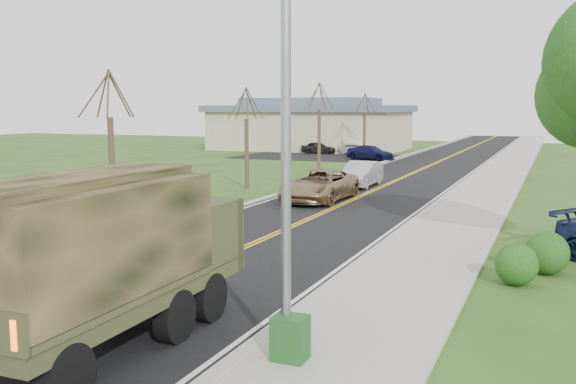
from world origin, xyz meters
The scene contains 18 objects.
ground centered at (0.00, 0.00, 0.00)m, with size 160.00×160.00×0.00m, color #2A4517.
road centered at (0.00, 40.00, 0.01)m, with size 8.00×120.00×0.01m, color black.
curb_right centered at (4.15, 40.00, 0.06)m, with size 0.30×120.00×0.12m, color #9E998E.
sidewalk_right centered at (5.90, 40.00, 0.05)m, with size 3.20×120.00×0.10m, color #9E998E.
curb_left centered at (-4.15, 40.00, 0.05)m, with size 0.30×120.00×0.10m, color #9E998E.
street_light centered at (4.90, -0.50, 4.43)m, with size 1.65×0.22×8.00m.
bare_tree_a centered at (-7.00, 10.00, 2.63)m, with size 1.93×2.26×6.08m.
bare_tree_b centered at (-7.00, 22.00, 2.48)m, with size 1.83×2.14×5.73m.
bare_tree_c centered at (-7.00, 34.00, 2.78)m, with size 2.04×2.39×6.42m.
bare_tree_d centered at (-7.00, 46.00, 2.55)m, with size 1.88×2.20×5.91m.
commercial_building centered at (-15.98, 55.97, 2.69)m, with size 25.50×21.50×5.65m.
military_truck centered at (1.60, -1.22, 1.95)m, with size 2.48×6.86×3.40m.
suv_champagne centered at (-1.43, 18.80, 0.78)m, with size 2.58×5.60×1.56m, color #8C704F.
sedan_silver centered at (-1.18, 25.18, 0.73)m, with size 1.55×4.46×1.47m, color silver.
utility_box_near centered at (5.11, -0.57, 0.50)m, with size 0.60×0.50×0.80m, color #1C4E1E.
lot_car_dark centered at (-12.84, 49.98, 0.61)m, with size 1.43×3.56×1.21m, color black.
lot_car_silver centered at (-9.02, 50.00, 0.58)m, with size 1.23×3.53×1.16m, color silver.
lot_car_navy centered at (-5.93, 44.36, 0.64)m, with size 1.80×4.44×1.29m, color #0E1036.
Camera 1 is at (9.33, -10.69, 4.56)m, focal length 40.00 mm.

